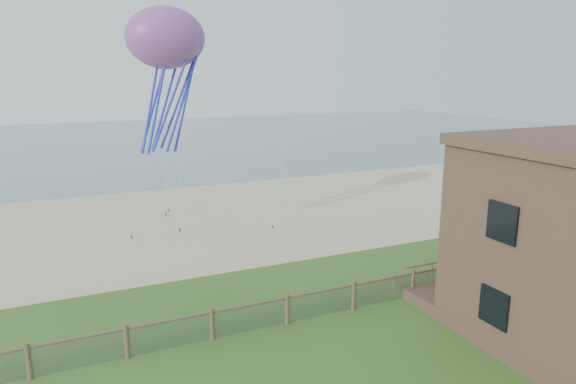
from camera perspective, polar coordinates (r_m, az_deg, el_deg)
name	(u,v)px	position (r m, az deg, el deg)	size (l,w,h in m)	color
sand_beach	(188,220)	(34.91, -11.00, -3.05)	(72.00, 20.00, 0.02)	#BEAD89
ocean	(114,142)	(77.68, -18.73, 5.30)	(160.00, 68.00, 0.02)	slate
chainlink_fence	(287,311)	(20.43, -0.11, -13.05)	(36.20, 0.20, 1.25)	brown
motel_deck	(545,274)	(27.49, 26.67, -8.15)	(15.00, 2.00, 0.50)	brown
picnic_table	(512,315)	(22.31, 23.62, -12.40)	(1.70, 1.28, 0.72)	brown
octopus_kite	(168,78)	(27.67, -13.22, 12.19)	(3.79, 2.67, 7.80)	#FF2843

